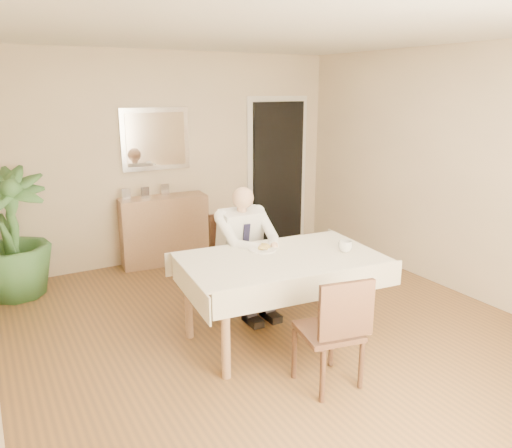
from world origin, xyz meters
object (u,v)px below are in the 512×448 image
seated_man (248,245)px  coffee_mug (345,246)px  potted_palm (11,234)px  chair_near (335,327)px  sideboard (164,230)px  dining_table (281,266)px  chair_far (234,253)px

seated_man → coffee_mug: 0.96m
seated_man → potted_palm: bearing=141.6°
potted_palm → chair_near: bearing=-58.2°
potted_palm → sideboard: bearing=7.3°
dining_table → chair_near: 0.91m
coffee_mug → sideboard: 2.69m
chair_far → coffee_mug: (0.57, -1.06, 0.28)m
seated_man → potted_palm: potted_palm is taller
coffee_mug → potted_palm: potted_palm is taller
dining_table → potted_palm: bearing=137.9°
seated_man → coffee_mug: (0.57, -0.76, 0.11)m
chair_near → coffee_mug: bearing=58.4°
chair_far → sideboard: size_ratio=0.86×
chair_near → seated_man: (0.09, 1.48, 0.20)m
chair_far → seated_man: seated_man is taller
dining_table → potted_palm: 2.92m
coffee_mug → sideboard: sideboard is taller
coffee_mug → chair_near: bearing=-132.7°
dining_table → coffee_mug: bearing=-11.2°
chair_near → sideboard: (-0.14, 3.26, -0.07)m
seated_man → sideboard: 1.82m
chair_far → coffee_mug: bearing=-58.5°
chair_near → potted_palm: potted_palm is taller
chair_far → seated_man: size_ratio=0.75×
sideboard → dining_table: bearing=-78.9°
chair_far → seated_man: (0.00, -0.29, 0.17)m
chair_far → seated_man: 0.34m
potted_palm → coffee_mug: bearing=-42.5°
seated_man → dining_table: bearing=-90.0°
chair_far → chair_near: (-0.09, -1.77, -0.03)m
dining_table → seated_man: (-0.00, 0.59, 0.02)m
dining_table → sideboard: (-0.23, 2.37, -0.24)m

